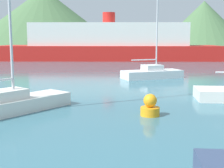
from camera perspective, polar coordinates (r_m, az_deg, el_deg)
sailboat_inner at (r=14.54m, az=-19.10°, el=-3.29°), size 5.97×5.36×11.17m
sailboat_middle at (r=26.21m, az=7.35°, el=2.12°), size 5.26×2.69×9.34m
ferry_distant at (r=47.83m, az=-0.57°, el=7.35°), size 33.86×14.04×7.12m
buoy_marker at (r=13.59m, az=6.97°, el=-4.14°), size 0.83×0.83×0.96m
hill_central at (r=84.76m, az=-12.30°, el=11.38°), size 42.20×42.20×15.92m
hill_east at (r=79.51m, az=16.38°, el=10.06°), size 24.48×24.48×12.09m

